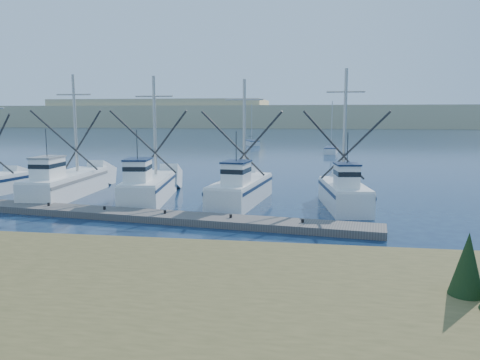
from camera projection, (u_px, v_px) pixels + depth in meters
ground at (256, 248)px, 21.55m from camera, size 500.00×500.00×0.00m
floating_dock at (119, 214)px, 27.92m from camera, size 30.57×6.22×0.41m
dune_ridge at (307, 116)px, 226.42m from camera, size 360.00×60.00×10.00m
trawler_fleet at (144, 187)px, 33.06m from camera, size 29.86×9.79×9.09m
sailboat_near at (331, 150)px, 73.54m from camera, size 2.44×6.14×8.10m
sailboat_far at (251, 143)px, 92.83m from camera, size 3.96×6.34×8.10m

